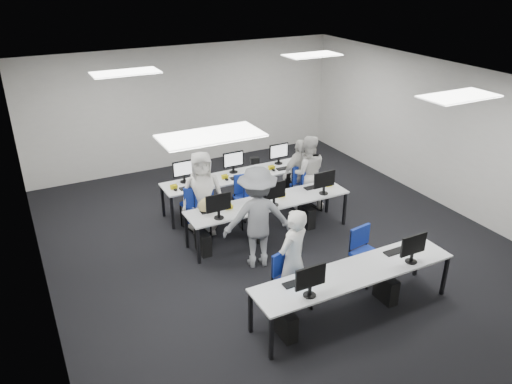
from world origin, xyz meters
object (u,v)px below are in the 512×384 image
desk_mid (269,204)px  chair_3 (248,209)px  photographer (257,218)px  chair_4 (306,197)px  student_3 (299,174)px  chair_0 (291,292)px  chair_7 (303,194)px  chair_1 (366,264)px  student_2 (202,193)px  chair_2 (198,224)px  desk_front (355,274)px  student_0 (293,259)px  chair_5 (198,213)px  student_1 (307,173)px  chair_6 (247,204)px

desk_mid → chair_3: 0.75m
desk_mid → photographer: size_ratio=1.77×
chair_4 → student_3: size_ratio=0.64×
chair_0 → chair_7: bearing=39.4°
chair_1 → student_2: 3.28m
chair_2 → photographer: (0.60, -1.26, 0.60)m
desk_front → chair_3: 3.26m
desk_mid → chair_0: 2.27m
student_0 → photographer: bearing=-115.1°
chair_5 → desk_front: bearing=-90.5°
student_0 → chair_1: bearing=159.1°
photographer → chair_0: bearing=98.8°
chair_0 → chair_3: size_ratio=0.94×
desk_front → student_1: 3.55m
chair_6 → chair_4: bearing=-21.9°
student_0 → student_2: (-0.34, 2.74, 0.01)m
chair_7 → student_1: student_1 is taller
chair_2 → student_2: bearing=64.9°
chair_1 → desk_mid: bearing=101.7°
chair_4 → chair_7: (0.06, 0.20, -0.02)m
chair_6 → student_2: size_ratio=0.53×
chair_4 → student_2: 2.33m
chair_0 → student_1: (2.06, 2.80, 0.51)m
student_0 → student_3: (1.87, 2.85, -0.06)m
chair_7 → chair_4: bearing=-110.4°
chair_1 → photographer: photographer is taller
desk_front → student_1: student_1 is taller
chair_0 → chair_2: bearing=85.2°
chair_7 → desk_mid: bearing=-153.1°
chair_2 → student_3: student_3 is taller
student_1 → chair_2: bearing=26.1°
chair_2 → chair_4: bearing=18.9°
desk_mid → desk_front: bearing=-90.0°
chair_4 → student_1: 0.52m
desk_mid → student_2: 1.28m
student_0 → student_2: bearing=-105.1°
chair_1 → chair_6: 2.98m
chair_0 → student_1: bearing=38.4°
desk_front → photographer: 1.96m
chair_2 → student_0: bearing=-60.8°
desk_front → chair_4: size_ratio=3.33×
student_0 → student_1: bearing=-148.6°
desk_mid → chair_3: (-0.12, 0.64, -0.37)m
chair_2 → chair_0: bearing=-62.4°
chair_4 → student_0: 3.27m
chair_0 → student_3: bearing=41.2°
chair_2 → student_0: (0.54, -2.52, 0.50)m
chair_2 → student_0: 2.62m
chair_6 → chair_7: (1.29, -0.12, 0.01)m
photographer → student_0: bearing=101.0°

